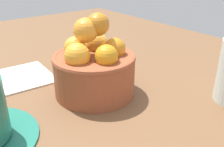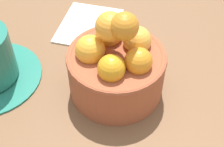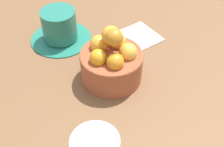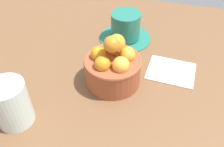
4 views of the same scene
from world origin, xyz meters
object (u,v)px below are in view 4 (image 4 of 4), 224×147
Objects in this scene: coffee_cup at (125,28)px; water_glass at (11,104)px; terracotta_bowl at (113,66)px; folded_napkin at (171,71)px.

coffee_cup is 38.44cm from water_glass.
coffee_cup is at bearing -85.35° from terracotta_bowl.
water_glass is 38.29cm from folded_napkin.
water_glass is (16.13, 16.66, 0.13)cm from terracotta_bowl.
terracotta_bowl is 23.19cm from water_glass.
terracotta_bowl reaches higher than water_glass.
coffee_cup is 19.10cm from folded_napkin.
coffee_cup is (1.54, -18.87, -1.23)cm from terracotta_bowl.
folded_napkin is at bearing 142.24° from coffee_cup.
water_glass is at bearing 39.17° from folded_napkin.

